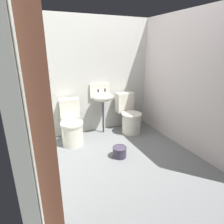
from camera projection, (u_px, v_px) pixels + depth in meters
ground_plane at (120, 162)px, 2.99m from camera, size 2.81×2.92×0.08m
wall_back at (91, 77)px, 3.75m from camera, size 2.81×0.10×2.23m
wall_left at (21, 98)px, 2.22m from camera, size 0.10×2.72×2.23m
wall_right at (186, 82)px, 3.19m from camera, size 0.10×2.72×2.23m
wooden_door_post at (44, 139)px, 1.23m from camera, size 0.14×0.14×2.23m
toilet_left at (72, 126)px, 3.45m from camera, size 0.45×0.63×0.78m
toilet_right at (129, 117)px, 3.91m from camera, size 0.41×0.60×0.78m
sink at (102, 97)px, 3.74m from camera, size 0.42×0.35×0.99m
bucket at (120, 152)px, 3.05m from camera, size 0.23×0.23×0.17m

